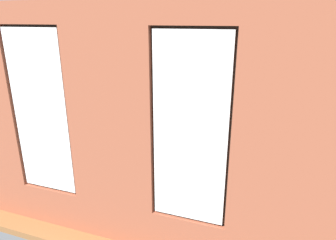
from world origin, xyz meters
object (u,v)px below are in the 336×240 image
(tv_flatscreen, at_px, (62,106))
(potted_plant_near_tv, at_px, (50,127))
(potted_plant_beside_window_right, at_px, (33,156))
(couch_left, at_px, (309,176))
(potted_plant_between_couches, at_px, (172,179))
(coffee_table, at_px, (178,142))
(remote_gray, at_px, (172,136))
(papasan_chair, at_px, (154,113))
(cup_ceramic, at_px, (199,138))
(media_console, at_px, (65,130))
(potted_plant_corner_near_left, at_px, (309,124))
(potted_plant_by_left_couch, at_px, (283,143))
(table_plant_small, at_px, (179,135))
(remote_black, at_px, (157,139))
(candle_jar, at_px, (182,140))
(couch_by_window, at_px, (94,183))
(potted_plant_foreground_right, at_px, (106,91))

(tv_flatscreen, bearing_deg, potted_plant_near_tv, 117.13)
(potted_plant_beside_window_right, bearing_deg, couch_left, -160.99)
(potted_plant_near_tv, bearing_deg, potted_plant_between_couches, 163.51)
(coffee_table, relative_size, remote_gray, 8.56)
(coffee_table, distance_m, papasan_chair, 1.99)
(potted_plant_beside_window_right, bearing_deg, cup_ceramic, -136.13)
(media_console, relative_size, potted_plant_between_couches, 1.29)
(remote_gray, xyz_separation_m, potted_plant_corner_near_left, (-2.82, -1.53, 0.11))
(couch_left, distance_m, media_console, 5.44)
(tv_flatscreen, xyz_separation_m, potted_plant_by_left_couch, (-5.01, -0.88, -0.60))
(table_plant_small, height_order, papasan_chair, papasan_chair)
(potted_plant_corner_near_left, bearing_deg, remote_black, 29.92)
(potted_plant_by_left_couch, relative_size, potted_plant_between_couches, 0.46)
(couch_left, distance_m, papasan_chair, 4.25)
(remote_gray, bearing_deg, table_plant_small, 12.41)
(remote_black, bearing_deg, cup_ceramic, 44.15)
(cup_ceramic, bearing_deg, papasan_chair, -42.00)
(potted_plant_near_tv, bearing_deg, remote_black, -154.49)
(potted_plant_corner_near_left, distance_m, potted_plant_beside_window_right, 5.84)
(candle_jar, height_order, table_plant_small, table_plant_small)
(remote_black, bearing_deg, coffee_table, 42.11)
(media_console, height_order, potted_plant_beside_window_right, potted_plant_beside_window_right)
(remote_black, bearing_deg, potted_plant_near_tv, -129.20)
(coffee_table, bearing_deg, cup_ceramic, -158.97)
(cup_ceramic, xyz_separation_m, remote_black, (0.84, 0.29, -0.03))
(papasan_chair, bearing_deg, couch_left, 149.96)
(cup_ceramic, bearing_deg, remote_black, 18.86)
(potted_plant_corner_near_left, xyz_separation_m, potted_plant_by_left_couch, (0.55, 0.73, -0.27))
(couch_by_window, xyz_separation_m, remote_black, (-0.37, -1.82, 0.11))
(potted_plant_by_left_couch, height_order, potted_plant_beside_window_right, potted_plant_beside_window_right)
(candle_jar, height_order, potted_plant_between_couches, potted_plant_between_couches)
(potted_plant_near_tv, distance_m, potted_plant_foreground_right, 2.64)
(table_plant_small, relative_size, potted_plant_beside_window_right, 0.14)
(potted_plant_between_couches, bearing_deg, coffee_table, -75.20)
(potted_plant_foreground_right, bearing_deg, media_console, 79.62)
(remote_black, distance_m, tv_flatscreen, 2.53)
(tv_flatscreen, distance_m, papasan_chair, 2.38)
(potted_plant_foreground_right, bearing_deg, coffee_table, 149.22)
(potted_plant_corner_near_left, bearing_deg, potted_plant_foreground_right, 0.69)
(potted_plant_foreground_right, bearing_deg, couch_left, 157.61)
(remote_gray, height_order, potted_plant_between_couches, potted_plant_between_couches)
(couch_left, xyz_separation_m, tv_flatscreen, (5.41, -0.57, 0.56))
(table_plant_small, xyz_separation_m, media_console, (2.92, -0.02, -0.26))
(coffee_table, distance_m, candle_jar, 0.20)
(coffee_table, height_order, potted_plant_foreground_right, potted_plant_foreground_right)
(table_plant_small, relative_size, media_console, 0.16)
(media_console, relative_size, potted_plant_corner_near_left, 1.21)
(coffee_table, xyz_separation_m, potted_plant_foreground_right, (2.64, -1.57, 0.55))
(potted_plant_by_left_couch, relative_size, potted_plant_beside_window_right, 0.33)
(candle_jar, xyz_separation_m, potted_plant_beside_window_right, (2.00, 1.92, 0.19))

